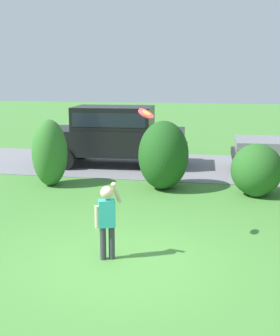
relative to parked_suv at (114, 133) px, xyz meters
The scene contains 8 objects.
ground_plane 7.81m from the parked_suv, 74.52° to the right, with size 80.00×80.00×0.00m, color #478438.
driveway_strip 2.34m from the parked_suv, ahead, with size 28.00×4.40×0.02m, color slate.
shrub_near_tree 3.10m from the parked_suv, 108.95° to the right, with size 0.91×1.07×1.77m.
shrub_centre_left 3.37m from the parked_suv, 53.32° to the right, with size 1.29×1.52×1.77m.
shrub_centre 5.25m from the parked_suv, 34.00° to the right, with size 1.25×1.25×1.29m.
parked_suv is the anchor object (origin of this frame).
child_thrower 7.62m from the parked_suv, 76.47° to the right, with size 0.39×0.36×1.29m.
frisbee 7.07m from the parked_suv, 71.08° to the right, with size 0.28×0.28×0.21m.
Camera 1 is at (1.55, -6.55, 2.94)m, focal length 48.16 mm.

